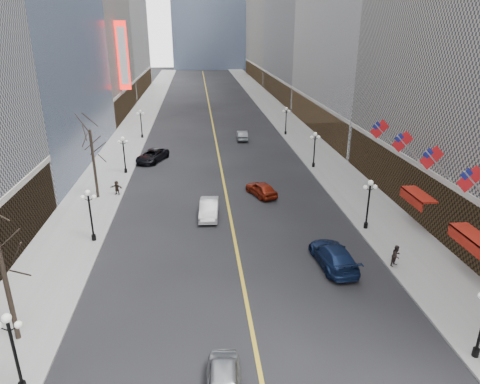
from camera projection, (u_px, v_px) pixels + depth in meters
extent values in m
cube|color=gray|center=(293.00, 129.00, 75.48)|extent=(6.00, 230.00, 0.15)
cube|color=gray|center=(132.00, 133.00, 72.87)|extent=(6.00, 230.00, 0.15)
cube|color=gold|center=(212.00, 120.00, 83.48)|extent=(0.25, 200.00, 0.02)
cube|color=#4A3E31|center=(447.00, 204.00, 36.91)|extent=(2.80, 41.00, 5.00)
cube|color=#4A3E31|center=(322.00, 117.00, 73.12)|extent=(2.80, 35.00, 5.00)
cube|color=#4A3E31|center=(280.00, 88.00, 108.40)|extent=(2.80, 39.00, 5.00)
cube|color=#4A3E31|center=(257.00, 71.00, 148.31)|extent=(2.80, 45.00, 5.00)
cube|color=#4A3E31|center=(120.00, 102.00, 87.34)|extent=(2.80, 29.00, 5.00)
cube|color=#4A3E31|center=(140.00, 82.00, 118.90)|extent=(2.80, 37.00, 5.00)
cylinder|color=black|center=(476.00, 352.00, 23.17)|extent=(0.36, 0.36, 0.50)
cylinder|color=black|center=(366.00, 225.00, 38.02)|extent=(0.36, 0.36, 0.50)
cylinder|color=black|center=(368.00, 207.00, 37.39)|extent=(0.16, 0.16, 4.00)
sphere|color=white|center=(371.00, 183.00, 36.56)|extent=(0.44, 0.44, 0.44)
sphere|color=white|center=(365.00, 187.00, 36.67)|extent=(0.36, 0.36, 0.36)
sphere|color=white|center=(375.00, 187.00, 36.75)|extent=(0.36, 0.36, 0.36)
cylinder|color=black|center=(313.00, 165.00, 54.73)|extent=(0.36, 0.36, 0.50)
cylinder|color=black|center=(314.00, 152.00, 54.10)|extent=(0.16, 0.16, 4.00)
sphere|color=white|center=(315.00, 134.00, 53.27)|extent=(0.44, 0.44, 0.44)
sphere|color=white|center=(312.00, 137.00, 53.38)|extent=(0.36, 0.36, 0.36)
sphere|color=white|center=(319.00, 137.00, 53.46)|extent=(0.36, 0.36, 0.36)
cylinder|color=black|center=(286.00, 133.00, 71.44)|extent=(0.36, 0.36, 0.50)
cylinder|color=black|center=(286.00, 122.00, 70.81)|extent=(0.16, 0.16, 4.00)
sphere|color=white|center=(286.00, 108.00, 69.98)|extent=(0.44, 0.44, 0.44)
sphere|color=white|center=(284.00, 111.00, 70.09)|extent=(0.36, 0.36, 0.36)
sphere|color=white|center=(289.00, 111.00, 70.17)|extent=(0.36, 0.36, 0.36)
cylinder|color=black|center=(16.00, 358.00, 20.35)|extent=(0.16, 0.16, 4.00)
sphere|color=white|center=(6.00, 318.00, 19.52)|extent=(0.44, 0.44, 0.44)
sphere|color=white|center=(18.00, 325.00, 19.70)|extent=(0.36, 0.36, 0.36)
cylinder|color=black|center=(94.00, 237.00, 35.83)|extent=(0.36, 0.36, 0.50)
cylinder|color=black|center=(91.00, 218.00, 35.20)|extent=(0.16, 0.16, 4.00)
sphere|color=white|center=(88.00, 192.00, 34.37)|extent=(0.44, 0.44, 0.44)
sphere|color=white|center=(83.00, 197.00, 34.47)|extent=(0.36, 0.36, 0.36)
sphere|color=white|center=(94.00, 197.00, 34.56)|extent=(0.36, 0.36, 0.36)
cylinder|color=black|center=(126.00, 171.00, 52.54)|extent=(0.36, 0.36, 0.50)
cylinder|color=black|center=(124.00, 157.00, 51.91)|extent=(0.16, 0.16, 4.00)
sphere|color=white|center=(122.00, 138.00, 51.08)|extent=(0.44, 0.44, 0.44)
sphere|color=white|center=(119.00, 142.00, 51.18)|extent=(0.36, 0.36, 0.36)
sphere|color=white|center=(127.00, 142.00, 51.27)|extent=(0.36, 0.36, 0.36)
cylinder|color=black|center=(142.00, 136.00, 69.25)|extent=(0.36, 0.36, 0.50)
cylinder|color=black|center=(141.00, 125.00, 68.62)|extent=(0.16, 0.16, 4.00)
sphere|color=white|center=(140.00, 111.00, 67.79)|extent=(0.44, 0.44, 0.44)
sphere|color=white|center=(138.00, 114.00, 67.89)|extent=(0.36, 0.36, 0.36)
sphere|color=white|center=(143.00, 114.00, 67.98)|extent=(0.36, 0.36, 0.36)
cylinder|color=#B2B2B7|center=(478.00, 188.00, 28.66)|extent=(2.49, 0.12, 2.49)
cube|color=red|center=(471.00, 179.00, 28.37)|extent=(1.94, 0.04, 1.94)
cube|color=navy|center=(467.00, 174.00, 28.21)|extent=(0.88, 0.06, 0.88)
cylinder|color=#B2B2B7|center=(438.00, 165.00, 33.30)|extent=(2.49, 0.12, 2.49)
cube|color=red|center=(432.00, 158.00, 33.01)|extent=(1.94, 0.04, 1.94)
cube|color=navy|center=(428.00, 153.00, 32.85)|extent=(0.88, 0.06, 0.88)
cylinder|color=#B2B2B7|center=(408.00, 149.00, 37.94)|extent=(2.49, 0.12, 2.49)
cube|color=red|center=(402.00, 142.00, 37.65)|extent=(1.94, 0.04, 1.94)
cube|color=navy|center=(399.00, 138.00, 37.49)|extent=(0.88, 0.06, 0.88)
cylinder|color=#B2B2B7|center=(385.00, 135.00, 42.59)|extent=(2.49, 0.12, 2.49)
cube|color=red|center=(380.00, 129.00, 42.29)|extent=(1.94, 0.04, 1.94)
cube|color=navy|center=(377.00, 126.00, 42.13)|extent=(0.88, 0.06, 0.88)
cube|color=maroon|center=(474.00, 236.00, 30.00)|extent=(1.40, 4.00, 0.15)
cube|color=maroon|center=(465.00, 241.00, 30.09)|extent=(0.10, 4.00, 0.90)
cube|color=maroon|center=(419.00, 194.00, 37.43)|extent=(1.40, 4.00, 0.15)
cube|color=maroon|center=(411.00, 199.00, 37.51)|extent=(0.10, 4.00, 0.90)
cube|color=red|center=(123.00, 56.00, 77.69)|extent=(2.00, 0.50, 12.00)
cube|color=white|center=(123.00, 56.00, 77.69)|extent=(1.40, 0.55, 10.00)
cylinder|color=#2D231C|center=(6.00, 284.00, 23.33)|extent=(0.28, 0.28, 7.20)
cylinder|color=#2D231C|center=(94.00, 164.00, 43.75)|extent=(0.28, 0.28, 7.20)
imported|color=silver|center=(209.00, 209.00, 40.50)|extent=(2.07, 4.99, 1.60)
imported|color=black|center=(152.00, 156.00, 57.29)|extent=(4.66, 6.31, 1.59)
imported|color=#122247|center=(333.00, 255.00, 32.11)|extent=(2.79, 5.98, 1.69)
imported|color=maroon|center=(261.00, 189.00, 45.58)|extent=(3.37, 4.86, 1.54)
imported|color=#52575B|center=(242.00, 135.00, 68.30)|extent=(1.79, 4.64, 1.51)
imported|color=black|center=(396.00, 256.00, 31.81)|extent=(0.92, 0.81, 1.67)
imported|color=black|center=(117.00, 188.00, 45.46)|extent=(1.48, 0.84, 1.53)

